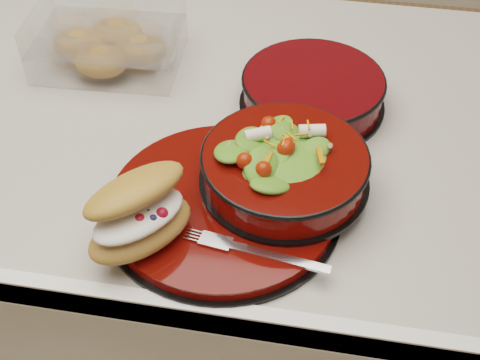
% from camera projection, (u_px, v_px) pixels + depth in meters
% --- Properties ---
extents(island_counter, '(1.24, 0.74, 0.90)m').
position_uv_depth(island_counter, '(170.00, 275.00, 1.37)').
color(island_counter, white).
rests_on(island_counter, ground).
extents(dinner_plate, '(0.32, 0.32, 0.02)m').
position_uv_depth(dinner_plate, '(223.00, 205.00, 0.88)').
color(dinner_plate, black).
rests_on(dinner_plate, island_counter).
extents(salad_bowl, '(0.23, 0.23, 0.10)m').
position_uv_depth(salad_bowl, '(285.00, 162.00, 0.88)').
color(salad_bowl, black).
rests_on(salad_bowl, dinner_plate).
extents(croissant, '(0.15, 0.17, 0.09)m').
position_uv_depth(croissant, '(140.00, 214.00, 0.80)').
color(croissant, '#C9873D').
rests_on(croissant, dinner_plate).
extents(fork, '(0.17, 0.04, 0.00)m').
position_uv_depth(fork, '(259.00, 252.00, 0.81)').
color(fork, silver).
rests_on(fork, dinner_plate).
extents(pastry_box, '(0.24, 0.18, 0.09)m').
position_uv_depth(pastry_box, '(108.00, 40.00, 1.11)').
color(pastry_box, white).
rests_on(pastry_box, island_counter).
extents(extra_bowl, '(0.23, 0.23, 0.05)m').
position_uv_depth(extra_bowl, '(313.00, 90.00, 1.03)').
color(extra_bowl, black).
rests_on(extra_bowl, island_counter).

